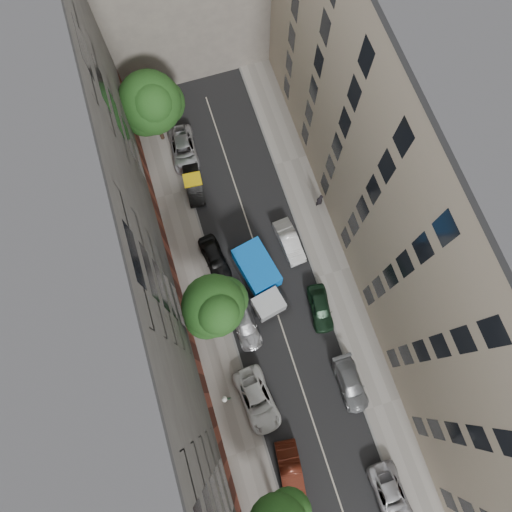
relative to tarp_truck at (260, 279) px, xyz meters
name	(u,v)px	position (x,y,z in m)	size (l,w,h in m)	color
ground	(270,292)	(0.60, -0.99, -1.53)	(120.00, 120.00, 0.00)	#4C4C49
road_surface	(270,292)	(0.60, -0.99, -1.52)	(8.00, 44.00, 0.02)	black
sidewalk_left	(206,312)	(-4.90, -0.99, -1.46)	(3.00, 44.00, 0.15)	gray
sidewalk_right	(333,273)	(6.10, -0.99, -1.46)	(3.00, 44.00, 0.15)	gray
building_left	(100,310)	(-10.40, -0.99, 8.47)	(8.00, 44.00, 20.00)	#484543
building_right	(438,208)	(11.60, -0.99, 8.47)	(8.00, 44.00, 20.00)	tan
tarp_truck	(260,279)	(0.00, 0.00, 0.00)	(3.52, 6.42, 2.78)	black
car_left_1	(291,474)	(-2.20, -14.39, -0.78)	(1.58, 4.54, 1.50)	#4C1A0F
car_left_2	(257,400)	(-3.00, -8.79, -0.82)	(2.35, 5.10, 1.42)	silver
car_left_3	(245,324)	(-2.20, -2.96, -0.88)	(1.81, 4.45, 1.29)	#B9BABE
car_left_4	(215,258)	(-3.00, 3.00, -0.82)	(1.68, 4.18, 1.42)	black
car_left_5	(194,185)	(-2.89, 10.01, -0.88)	(1.37, 3.93, 1.30)	black
car_left_6	(184,150)	(-2.86, 13.61, -0.84)	(2.29, 4.96, 1.38)	#B9B9BE
car_right_0	(391,496)	(4.20, -17.99, -0.88)	(2.17, 4.70, 1.31)	#BDBCC1
car_right_1	(350,383)	(4.20, -9.79, -0.89)	(1.81, 4.44, 1.29)	slate
car_right_2	(320,308)	(3.98, -3.59, -0.85)	(1.61, 4.00, 1.36)	black
car_right_3	(289,242)	(3.40, 2.52, -0.85)	(1.44, 4.12, 1.36)	silver
tree_mid	(215,307)	(-3.90, -2.10, 4.66)	(4.78, 4.42, 8.77)	#382619
tree_far	(152,105)	(-4.28, 15.59, 3.71)	(5.42, 5.16, 7.86)	#382619
lamp_post	(227,399)	(-4.99, -8.06, 2.54)	(0.36, 0.36, 6.36)	#17522B
pedestrian	(320,200)	(7.00, 5.17, -0.46)	(0.67, 0.44, 1.84)	black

